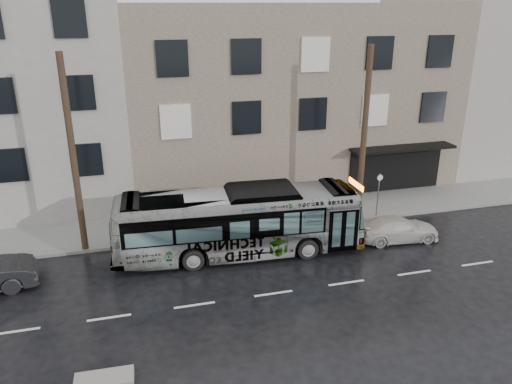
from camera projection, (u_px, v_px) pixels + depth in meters
ground at (257, 264)px, 22.38m from camera, size 120.00×120.00×0.00m
sidewalk at (234, 220)px, 26.77m from camera, size 90.00×3.60×0.15m
building_taupe at (280, 91)px, 33.10m from camera, size 20.00×12.00×11.00m
utility_pole_front at (364, 136)px, 25.28m from camera, size 0.30×0.30×9.00m
utility_pole_rear at (73, 157)px, 21.89m from camera, size 0.30×0.30×9.00m
sign_post at (378, 195)px, 26.71m from camera, size 0.06×0.06×2.40m
bus at (238, 222)px, 22.82m from camera, size 11.53×3.38×3.17m
white_sedan at (397, 229)px, 24.50m from camera, size 4.21×2.01×1.18m
slush_pile at (104, 380)px, 15.40m from camera, size 1.83×0.87×0.18m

